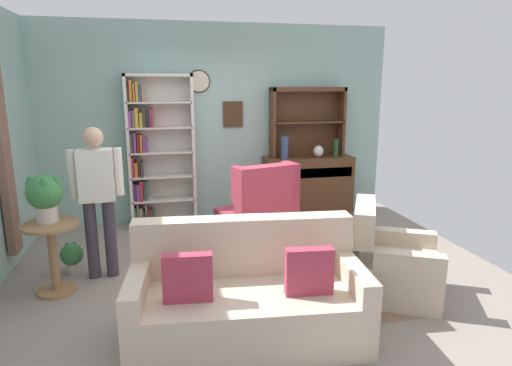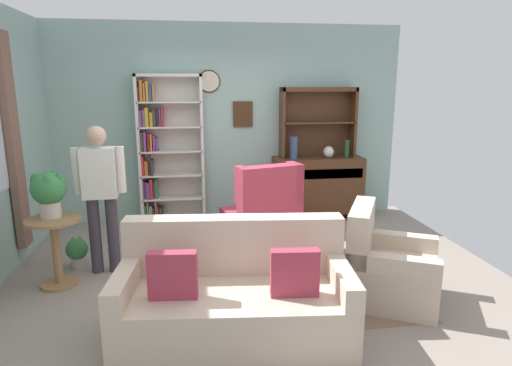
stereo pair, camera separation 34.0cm
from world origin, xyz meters
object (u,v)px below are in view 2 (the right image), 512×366
Objects in this scene: vase_tall at (294,148)px; plant_stand at (56,244)px; sideboard_hutch at (318,113)px; bottle_wine at (347,149)px; sideboard at (318,185)px; potted_plant_small at (77,250)px; bookshelf at (166,151)px; person_reading at (100,189)px; couch_floral at (235,298)px; armchair_floral at (387,270)px; potted_plant_large at (49,190)px; vase_round at (329,152)px; wingback_chair at (263,216)px.

vase_tall reaches higher than plant_stand.
sideboard_hutch is 0.67m from bottle_wine.
sideboard is 3.40m from potted_plant_small.
potted_plant_small is (-3.10, -1.36, -0.32)m from sideboard.
bookshelf is 7.98× the size of bottle_wine.
person_reading reaches higher than plant_stand.
couch_floral reaches higher than plant_stand.
couch_floral is (0.67, -3.01, -0.73)m from bookshelf.
vase_tall is 0.78m from bottle_wine.
bottle_wine reaches higher than sideboard.
armchair_floral is 2.28× the size of potted_plant_large.
bookshelf is 1.62× the size of sideboard.
sideboard is 4.07× the size of vase_tall.
armchair_floral is at bearing -91.35° from sideboard_hutch.
potted_plant_small is at bearing -156.24° from sideboard.
bookshelf is 2.26m from sideboard.
bottle_wine is at bearing -3.86° from bookshelf.
couch_floral is 1.20× the size of person_reading.
sideboard_hutch is (0.00, 0.11, 1.05)m from sideboard.
couch_floral is (-1.52, -2.93, -0.20)m from sideboard.
vase_tall is (1.80, -0.17, 0.03)m from bookshelf.
vase_tall is 2.61m from armchair_floral.
plant_stand is 0.45× the size of person_reading.
vase_round is at bearing 26.80° from potted_plant_large.
person_reading is at bearing -153.22° from vase_round.
vase_round is at bearing 27.69° from plant_stand.
sideboard_hutch is at bearing 153.04° from bottle_wine.
plant_stand is at bearing 166.55° from armchair_floral.
couch_floral reaches higher than potted_plant_small.
vase_tall reaches higher than sideboard.
potted_plant_large is (-3.33, -1.68, -0.04)m from vase_round.
plant_stand is 0.68m from person_reading.
potted_plant_large reaches higher than potted_plant_small.
sideboard is at bearing 28.92° from person_reading.
potted_plant_large is (-1.01, -1.83, -0.08)m from bookshelf.
potted_plant_small is (-2.71, -1.28, -0.89)m from vase_tall.
vase_tall is at bearing 30.70° from potted_plant_large.
bookshelf is 1.12× the size of couch_floral.
vase_round is 0.11× the size of person_reading.
vase_round is 0.27m from bottle_wine.
vase_tall is 0.98× the size of potted_plant_small.
couch_floral is 1.97m from person_reading.
bookshelf reaches higher than armchair_floral.
sideboard_hutch is 1.05× the size of wingback_chair.
couch_floral is at bearing -35.05° from potted_plant_large.
sideboard_hutch reaches higher than sideboard.
person_reading is at bearing -149.38° from sideboard_hutch.
plant_stand is at bearing -148.97° from sideboard_hutch.
sideboard_hutch is at bearing 49.32° from wingback_chair.
bookshelf reaches higher than plant_stand.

